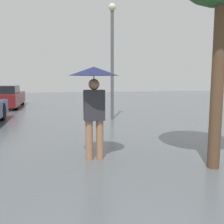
# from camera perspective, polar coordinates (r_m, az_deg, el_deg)

# --- Properties ---
(pedestrian) EXTENTS (0.94, 0.94, 1.77)m
(pedestrian) POSITION_cam_1_polar(r_m,az_deg,el_deg) (4.71, -4.14, 5.38)
(pedestrian) COLOR #9E7051
(pedestrian) RESTS_ON ground_plane
(parked_car_farthest) EXTENTS (1.84, 4.36, 1.21)m
(parked_car_farthest) POSITION_cam_1_polar(r_m,az_deg,el_deg) (15.14, -23.56, 3.16)
(parked_car_farthest) COLOR maroon
(parked_car_farthest) RESTS_ON ground_plane
(street_lamp) EXTENTS (0.28, 0.28, 4.32)m
(street_lamp) POSITION_cam_1_polar(r_m,az_deg,el_deg) (9.65, 0.04, 14.12)
(street_lamp) COLOR #515456
(street_lamp) RESTS_ON ground_plane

